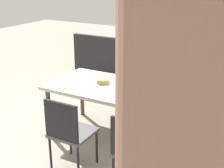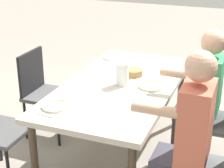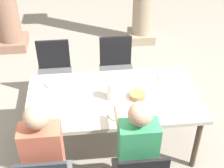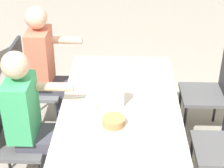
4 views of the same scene
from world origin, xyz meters
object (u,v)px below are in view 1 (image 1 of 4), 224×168
Objects in this scene: chair_west_south at (188,88)px; diner_man_white at (132,76)px; dining_table at (117,92)px; plate_2 at (62,85)px; diner_woman_green at (185,82)px; chair_mid_north at (69,130)px; bread_basket at (103,81)px; plate_1 at (126,80)px; chair_west_north at (136,149)px; chair_mid_south at (137,82)px; water_pitcher at (120,81)px; plate_0 at (155,105)px.

diner_man_white is (0.81, 0.21, 0.13)m from chair_west_south.
dining_table is 7.38× the size of plate_2.
diner_woman_green reaches higher than diner_man_white.
diner_woman_green is (-0.81, -1.61, 0.20)m from chair_mid_north.
chair_mid_north is 0.98m from bread_basket.
chair_mid_north is 1.21m from plate_1.
diner_man_white is (0.81, -1.58, 0.17)m from chair_west_north.
water_pitcher is (-0.15, 0.87, 0.31)m from chair_mid_south.
chair_west_south is (-0.68, -0.90, -0.12)m from dining_table.
water_pitcher is at bearing -154.41° from plate_2.
chair_west_south is 0.73× the size of diner_woman_green.
water_pitcher is 1.19× the size of bread_basket.
chair_west_north reaches higher than plate_0.
chair_mid_north is at bearing 89.89° from diner_man_white.
plate_2 is 0.54m from bread_basket.
plate_0 is at bearing 122.80° from chair_mid_south.
water_pitcher is (-0.02, -0.03, 0.15)m from dining_table.
plate_2 is at bearing -48.59° from chair_mid_north.
chair_west_north is at bearing 90.00° from chair_west_south.
diner_man_white reaches higher than chair_mid_north.
diner_man_white is (0.81, 0.02, -0.03)m from diner_woman_green.
diner_man_white reaches higher than bread_basket.
chair_mid_south is at bearing -97.36° from bread_basket.
chair_west_south is at bearing -90.00° from chair_west_north.
chair_mid_north is 4.08× the size of plate_1.
diner_man_white is at bearing 1.57° from diner_woman_green.
diner_woman_green is (-0.68, -0.71, 0.03)m from dining_table.
diner_woman_green is at bearing -90.10° from chair_west_north.
chair_mid_north is 0.67× the size of diner_woman_green.
chair_west_north is (-0.68, 0.89, -0.17)m from dining_table.
chair_mid_south reaches higher than plate_2.
plate_2 is 0.75m from water_pitcher.
chair_west_south is 0.95m from plate_1.
plate_2 is at bearing 66.22° from chair_mid_south.
chair_west_north is 0.64m from plate_0.
plate_0 is at bearing 87.41° from diner_woman_green.
plate_0 is at bearing 127.82° from diner_man_white.
plate_2 is (1.30, 0.00, -0.00)m from plate_0.
chair_west_north is 1.18m from water_pitcher.
plate_1 is at bearing 41.65° from chair_west_south.
chair_mid_north is at bearing 37.82° from plate_0.
chair_west_north reaches higher than plate_1.
chair_mid_north reaches higher than dining_table.
chair_west_south is at bearing -114.35° from chair_mid_north.
chair_mid_south is at bearing -79.23° from plate_1.
dining_table is 0.92m from chair_mid_south.
plate_0 is (-0.77, 0.99, 0.07)m from diner_man_white.
water_pitcher is at bearing 52.83° from chair_west_south.
chair_west_north is 1.48m from plate_2.
diner_woman_green is (-0.00, -1.60, 0.20)m from chair_west_north.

